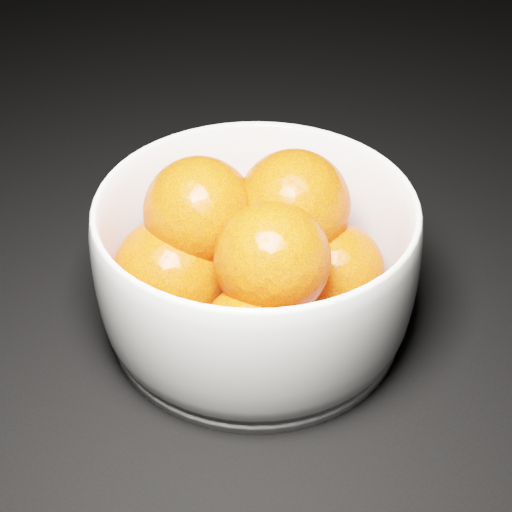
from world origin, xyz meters
The scene contains 2 objects.
bowl centered at (0.25, 0.08, 0.06)m, with size 0.25×0.25×0.12m.
orange_pile centered at (0.25, 0.07, 0.07)m, with size 0.19×0.19×0.13m.
Camera 1 is at (0.47, -0.29, 0.41)m, focal length 50.00 mm.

